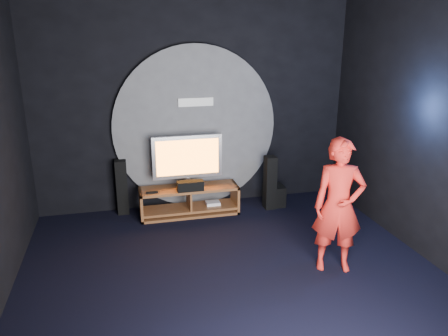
# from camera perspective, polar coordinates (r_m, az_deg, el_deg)

# --- Properties ---
(floor) EXTENTS (5.00, 5.00, 0.00)m
(floor) POSITION_cam_1_polar(r_m,az_deg,el_deg) (5.25, 1.52, -14.56)
(floor) COLOR black
(floor) RESTS_ON ground
(back_wall) EXTENTS (5.00, 0.04, 3.50)m
(back_wall) POSITION_cam_1_polar(r_m,az_deg,el_deg) (6.96, -3.88, 8.97)
(back_wall) COLOR black
(back_wall) RESTS_ON ground
(front_wall) EXTENTS (5.00, 0.04, 3.50)m
(front_wall) POSITION_cam_1_polar(r_m,az_deg,el_deg) (2.38, 18.19, -9.37)
(front_wall) COLOR black
(front_wall) RESTS_ON ground
(right_wall) EXTENTS (0.04, 5.00, 3.50)m
(right_wall) POSITION_cam_1_polar(r_m,az_deg,el_deg) (5.75, 26.59, 5.30)
(right_wall) COLOR black
(right_wall) RESTS_ON ground
(wall_disc_panel) EXTENTS (2.60, 0.11, 2.60)m
(wall_disc_panel) POSITION_cam_1_polar(r_m,az_deg,el_deg) (6.99, -3.72, 5.27)
(wall_disc_panel) COLOR #515156
(wall_disc_panel) RESTS_ON ground
(media_console) EXTENTS (1.54, 0.45, 0.45)m
(media_console) POSITION_cam_1_polar(r_m,az_deg,el_deg) (6.91, -4.51, -4.51)
(media_console) COLOR #9D6030
(media_console) RESTS_ON ground
(tv) EXTENTS (1.08, 0.22, 0.81)m
(tv) POSITION_cam_1_polar(r_m,az_deg,el_deg) (6.74, -4.80, 1.20)
(tv) COLOR #B5B6BD
(tv) RESTS_ON media_console
(center_speaker) EXTENTS (0.40, 0.15, 0.15)m
(center_speaker) POSITION_cam_1_polar(r_m,az_deg,el_deg) (6.66, -4.42, -2.34)
(center_speaker) COLOR black
(center_speaker) RESTS_ON media_console
(remote) EXTENTS (0.18, 0.05, 0.02)m
(remote) POSITION_cam_1_polar(r_m,az_deg,el_deg) (6.64, -9.39, -3.17)
(remote) COLOR black
(remote) RESTS_ON media_console
(tower_speaker_left) EXTENTS (0.18, 0.19, 0.88)m
(tower_speaker_left) POSITION_cam_1_polar(r_m,az_deg,el_deg) (7.03, -13.19, -2.42)
(tower_speaker_left) COLOR black
(tower_speaker_left) RESTS_ON ground
(tower_speaker_right) EXTENTS (0.18, 0.19, 0.88)m
(tower_speaker_right) POSITION_cam_1_polar(r_m,az_deg,el_deg) (7.08, 6.02, -1.91)
(tower_speaker_right) COLOR black
(tower_speaker_right) RESTS_ON ground
(subwoofer) EXTENTS (0.31, 0.31, 0.34)m
(subwoofer) POSITION_cam_1_polar(r_m,az_deg,el_deg) (7.28, 6.56, -3.61)
(subwoofer) COLOR black
(subwoofer) RESTS_ON ground
(player) EXTENTS (0.68, 0.55, 1.63)m
(player) POSITION_cam_1_polar(r_m,az_deg,el_deg) (5.32, 14.74, -4.82)
(player) COLOR red
(player) RESTS_ON ground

